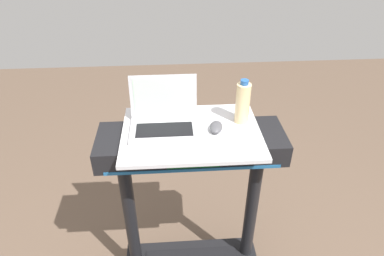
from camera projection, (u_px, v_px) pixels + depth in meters
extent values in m
cylinder|color=black|center=(130.00, 212.00, 1.88)|extent=(0.07, 0.07, 0.79)
cylinder|color=black|center=(252.00, 206.00, 1.92)|extent=(0.07, 0.07, 0.79)
cube|color=black|center=(191.00, 144.00, 1.65)|extent=(0.90, 0.28, 0.11)
cube|color=#0C3F19|center=(193.00, 163.00, 1.53)|extent=(0.24, 0.01, 0.06)
cube|color=#1E598C|center=(193.00, 170.00, 1.56)|extent=(0.81, 0.00, 0.02)
cube|color=silver|center=(191.00, 133.00, 1.62)|extent=(0.65, 0.48, 0.02)
cube|color=#B7B7BC|center=(165.00, 130.00, 1.60)|extent=(0.32, 0.21, 0.02)
cube|color=black|center=(164.00, 130.00, 1.59)|extent=(0.26, 0.12, 0.00)
cube|color=#B7B7BC|center=(163.00, 96.00, 1.64)|extent=(0.32, 0.04, 0.21)
cube|color=#B2E0B7|center=(163.00, 97.00, 1.64)|extent=(0.28, 0.03, 0.18)
ellipsoid|color=#4C4C51|center=(216.00, 127.00, 1.61)|extent=(0.08, 0.11, 0.03)
cylinder|color=beige|center=(243.00, 103.00, 1.63)|extent=(0.07, 0.07, 0.20)
cylinder|color=#2659A5|center=(245.00, 82.00, 1.57)|extent=(0.04, 0.04, 0.02)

